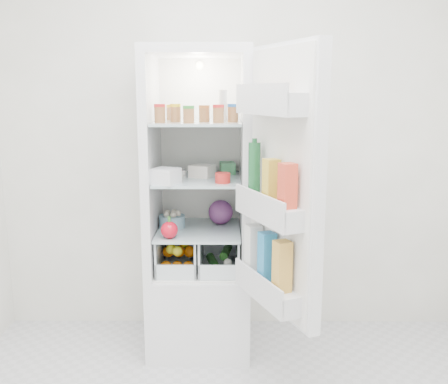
{
  "coord_description": "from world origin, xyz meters",
  "views": [
    {
      "loc": [
        -0.03,
        -1.7,
        1.55
      ],
      "look_at": [
        -0.05,
        0.95,
        1.02
      ],
      "focal_mm": 40.0,
      "sensor_mm": 36.0,
      "label": 1
    }
  ],
  "objects_px": {
    "refrigerator": "(200,239)",
    "mushroom_bowl": "(172,221)",
    "red_cabbage": "(221,212)",
    "fridge_door": "(280,190)"
  },
  "relations": [
    {
      "from": "refrigerator",
      "to": "mushroom_bowl",
      "type": "distance_m",
      "value": 0.2
    },
    {
      "from": "red_cabbage",
      "to": "mushroom_bowl",
      "type": "distance_m",
      "value": 0.31
    },
    {
      "from": "refrigerator",
      "to": "mushroom_bowl",
      "type": "xyz_separation_m",
      "value": [
        -0.17,
        -0.02,
        0.12
      ]
    },
    {
      "from": "red_cabbage",
      "to": "fridge_door",
      "type": "height_order",
      "value": "fridge_door"
    },
    {
      "from": "refrigerator",
      "to": "fridge_door",
      "type": "distance_m",
      "value": 0.86
    },
    {
      "from": "red_cabbage",
      "to": "mushroom_bowl",
      "type": "height_order",
      "value": "red_cabbage"
    },
    {
      "from": "mushroom_bowl",
      "to": "red_cabbage",
      "type": "bearing_deg",
      "value": 14.69
    },
    {
      "from": "refrigerator",
      "to": "mushroom_bowl",
      "type": "bearing_deg",
      "value": -171.59
    },
    {
      "from": "refrigerator",
      "to": "mushroom_bowl",
      "type": "relative_size",
      "value": 11.54
    },
    {
      "from": "red_cabbage",
      "to": "fridge_door",
      "type": "distance_m",
      "value": 0.77
    }
  ]
}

